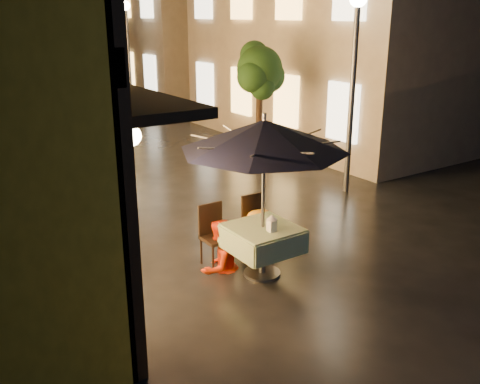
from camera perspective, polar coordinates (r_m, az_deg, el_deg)
ground at (r=8.88m, az=6.39°, el=-6.66°), size 90.00×90.00×0.00m
east_building_near at (r=17.92m, az=12.08°, el=16.98°), size 7.30×9.30×6.80m
east_building_far at (r=27.26m, az=-6.23°, el=18.17°), size 7.30×10.30×7.30m
street_tree at (r=13.16m, az=2.13°, el=12.64°), size 1.43×1.20×3.15m
streetlamp_near at (r=11.59m, az=12.11°, el=13.94°), size 0.36×0.36×4.23m
streetlamp_far at (r=21.74m, az=-11.91°, el=15.89°), size 0.36×0.36×4.23m
cafe_table at (r=7.96m, az=2.41°, el=-4.99°), size 0.99×0.99×0.78m
patio_umbrella at (r=7.48m, az=2.57°, el=6.05°), size 2.42×2.42×2.46m
cafe_chair_left at (r=8.34m, az=-2.81°, el=-4.23°), size 0.42×0.42×0.97m
cafe_chair_right at (r=8.75m, az=1.68°, el=-3.11°), size 0.42×0.42×0.97m
table_lantern at (r=7.67m, az=3.41°, el=-3.26°), size 0.16×0.16×0.25m
person_orange at (r=8.08m, az=-2.25°, el=-3.22°), size 0.88×0.77×1.54m
person_yellow at (r=8.52m, az=2.17°, el=-2.06°), size 1.04×0.66×1.54m
bicycle_0 at (r=10.39m, az=-15.72°, el=-0.52°), size 1.92×0.74×0.99m
bicycle_1 at (r=11.35m, az=-17.70°, el=1.20°), size 1.91×1.15×1.11m
bicycle_2 at (r=11.85m, az=-20.61°, el=1.19°), size 1.91×1.31×0.95m
bicycle_3 at (r=13.34m, az=-19.55°, el=3.50°), size 1.87×0.64×1.10m
bicycle_4 at (r=14.63m, az=-20.93°, el=4.41°), size 2.01×1.02×1.01m
bicycle_5 at (r=14.64m, az=-23.28°, el=4.12°), size 1.72×0.70×1.00m
bicycle_6 at (r=16.06m, az=-23.01°, el=5.15°), size 1.85×1.11×0.92m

